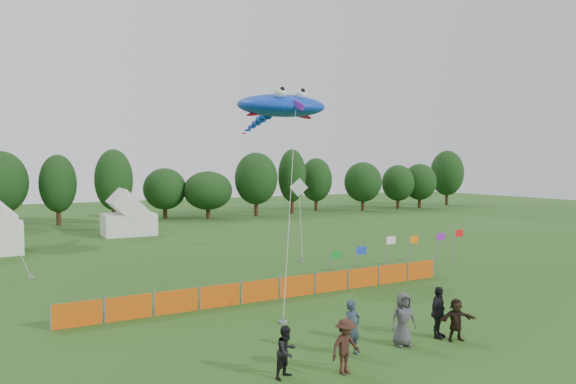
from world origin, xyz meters
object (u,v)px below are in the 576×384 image
spectator_b (287,352)px  spectator_d (438,312)px  tent_right (129,217)px  stingray_kite (279,107)px  spectator_f (456,320)px  spectator_a (352,328)px  spectator_e (403,319)px  barrier_fence (279,288)px  spectator_c (346,346)px

spectator_b → spectator_d: 6.64m
tent_right → stingray_kite: 22.41m
spectator_b → stingray_kite: 18.60m
spectator_b → spectator_f: bearing=-23.1°
tent_right → stingray_kite: size_ratio=0.27×
stingray_kite → spectator_b: bearing=-116.7°
spectator_a → spectator_b: 2.87m
spectator_a → spectator_f: 4.22m
spectator_e → tent_right: bearing=107.6°
stingray_kite → spectator_d: bearing=-92.7°
stingray_kite → spectator_a: bearing=-107.8°
barrier_fence → spectator_e: size_ratio=10.44×
barrier_fence → spectator_a: spectator_a is taller
spectator_a → spectator_c: spectator_a is taller
tent_right → spectator_a: 34.11m
spectator_d → stingray_kite: size_ratio=0.11×
spectator_c → spectator_f: spectator_c is taller
spectator_a → stingray_kite: size_ratio=0.11×
spectator_b → spectator_f: (6.98, -0.09, -0.02)m
tent_right → spectator_e: bearing=-85.6°
spectator_a → stingray_kite: bearing=68.2°
spectator_e → spectator_d: bearing=13.7°
barrier_fence → spectator_d: bearing=-71.4°
spectator_e → spectator_f: spectator_e is taller
spectator_a → spectator_d: spectator_d is taller
spectator_f → barrier_fence: bearing=127.0°
spectator_e → spectator_f: bearing=-1.1°
spectator_b → stingray_kite: (7.27, 14.47, 9.15)m
tent_right → spectator_c: (-0.55, -35.30, -0.77)m
spectator_b → spectator_e: spectator_e is taller
spectator_e → spectator_a: bearing=-170.5°
spectator_a → spectator_f: size_ratio=1.20×
barrier_fence → spectator_a: bearing=-98.9°
spectator_c → spectator_d: bearing=2.8°
barrier_fence → stingray_kite: (3.27, 6.27, 9.44)m
spectator_d → stingray_kite: bearing=63.5°
spectator_e → barrier_fence: bearing=110.0°
barrier_fence → spectator_f: (2.97, -8.30, 0.27)m
spectator_b → tent_right: bearing=63.9°
tent_right → spectator_f: 35.09m
spectator_d → tent_right: bearing=73.4°
barrier_fence → spectator_e: (0.92, -7.77, 0.45)m
spectator_c → spectator_f: size_ratio=1.11×
barrier_fence → spectator_c: spectator_c is taller
spectator_d → spectator_f: bearing=-80.3°
spectator_f → stingray_kite: size_ratio=0.09×
tent_right → spectator_a: bearing=-89.1°
tent_right → spectator_b: tent_right is taller
spectator_b → spectator_e: 4.95m
spectator_b → stingray_kite: bearing=40.9°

